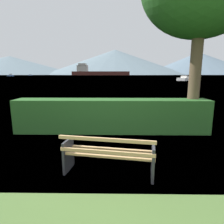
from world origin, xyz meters
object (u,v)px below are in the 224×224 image
at_px(park_bench, 108,155).
at_px(tender_far, 185,79).
at_px(fishing_boat_near, 30,75).
at_px(sailboat_mid, 11,75).
at_px(cargo_ship_large, 96,72).

height_order(park_bench, tender_far, tender_far).
relative_size(park_bench, tender_far, 0.24).
bearing_deg(fishing_boat_near, tender_far, -54.50).
bearing_deg(sailboat_mid, park_bench, -61.10).
relative_size(cargo_ship_large, fishing_boat_near, 13.81).
height_order(park_bench, cargo_ship_large, cargo_ship_large).
relative_size(park_bench, cargo_ship_large, 0.02).
relative_size(sailboat_mid, tender_far, 0.93).
height_order(fishing_boat_near, sailboat_mid, sailboat_mid).
bearing_deg(park_bench, sailboat_mid, 118.90).
height_order(cargo_ship_large, tender_far, cargo_ship_large).
bearing_deg(park_bench, cargo_ship_large, 95.54).
relative_size(fishing_boat_near, sailboat_mid, 0.92).
distance_m(park_bench, fishing_boat_near, 258.36).
xyz_separation_m(cargo_ship_large, fishing_boat_near, (-74.40, -79.32, -4.70)).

